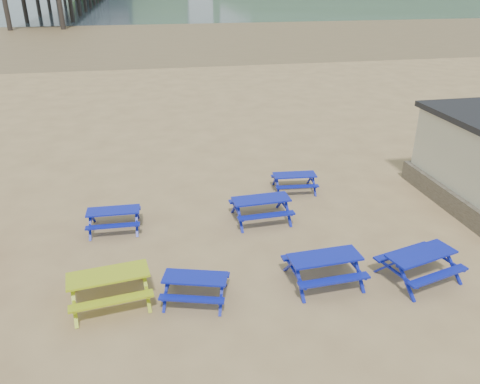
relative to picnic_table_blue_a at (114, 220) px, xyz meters
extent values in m
plane|color=tan|center=(4.40, -1.63, -0.35)|extent=(400.00, 400.00, 0.00)
plane|color=olive|center=(4.40, 53.37, -0.34)|extent=(400.00, 400.00, 0.00)
cube|color=#061FAB|center=(0.00, 0.00, 0.32)|extent=(1.66, 0.69, 0.05)
cube|color=#061FAB|center=(0.02, 0.55, 0.07)|extent=(1.65, 0.28, 0.05)
cube|color=#061FAB|center=(-0.02, -0.55, 0.07)|extent=(1.65, 0.28, 0.05)
cube|color=#061FAB|center=(4.75, -0.31, 0.42)|extent=(1.91, 0.81, 0.05)
cube|color=#061FAB|center=(4.72, 0.32, 0.12)|extent=(1.89, 0.34, 0.05)
cube|color=#061FAB|center=(4.78, -0.93, 0.12)|extent=(1.89, 0.34, 0.05)
cube|color=#061FAB|center=(6.54, 1.70, 0.30)|extent=(1.64, 0.76, 0.04)
cube|color=#061FAB|center=(6.59, 2.23, 0.05)|extent=(1.60, 0.36, 0.04)
cube|color=#061FAB|center=(6.49, 1.18, 0.05)|extent=(1.60, 0.36, 0.04)
cube|color=#061FAB|center=(2.14, -4.07, 0.30)|extent=(1.70, 1.05, 0.04)
cube|color=#061FAB|center=(2.30, -3.57, 0.05)|extent=(1.59, 0.67, 0.04)
cube|color=#061FAB|center=(1.99, -4.58, 0.05)|extent=(1.59, 0.67, 0.04)
cube|color=#061FAB|center=(5.55, -4.02, 0.42)|extent=(1.93, 0.83, 0.05)
cube|color=#061FAB|center=(5.52, -3.39, 0.13)|extent=(1.91, 0.36, 0.05)
cube|color=#061FAB|center=(5.59, -4.65, 0.13)|extent=(1.91, 0.36, 0.05)
cube|color=#061FAB|center=(8.11, -4.38, 0.42)|extent=(2.02, 1.19, 0.05)
cube|color=#061FAB|center=(7.95, -3.77, 0.13)|extent=(1.90, 0.73, 0.05)
cube|color=#061FAB|center=(8.27, -4.99, 0.13)|extent=(1.90, 0.73, 0.05)
cube|color=#9BCA10|center=(0.05, -3.75, 0.45)|extent=(2.04, 1.01, 0.05)
cube|color=#9BCA10|center=(-0.04, -3.11, 0.14)|extent=(1.98, 0.52, 0.05)
cube|color=#9BCA10|center=(0.13, -4.40, 0.14)|extent=(1.98, 0.52, 0.05)
ellipsoid|color=#2D4C1E|center=(94.40, 228.37, -10.35)|extent=(264.00, 144.00, 108.00)
camera|label=1|loc=(1.33, -13.70, 7.12)|focal=35.00mm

